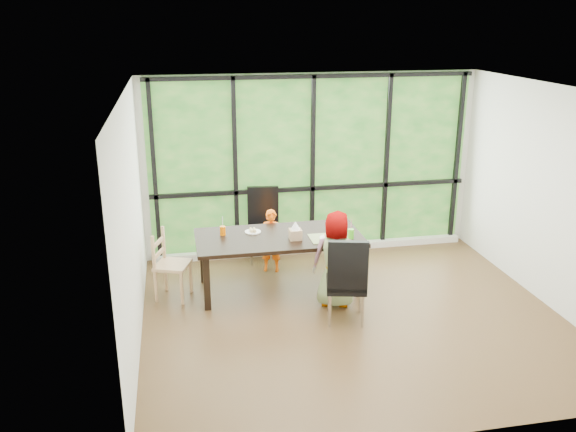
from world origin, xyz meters
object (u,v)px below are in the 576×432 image
Objects in this scene: dining_table at (279,263)px; child_older at (338,259)px; child_toddler at (271,241)px; chair_window_leather at (264,226)px; green_cup at (351,234)px; tissue_box at (295,234)px; chair_interior_leather at (346,278)px; plate_far at (253,232)px; chair_end_beech at (173,265)px; plate_near at (330,238)px; orange_cup at (223,231)px.

dining_table is 0.89m from child_older.
child_toddler is at bearing -43.96° from child_older.
dining_table is at bearing -24.20° from child_older.
chair_window_leather is 8.52× the size of green_cup.
chair_window_leather is at bearing 101.22° from tissue_box.
chair_interior_leather is 8.52× the size of green_cup.
green_cup reaches higher than plate_far.
chair_interior_leather is 5.06× the size of plate_far.
chair_end_beech is at bearing 173.16° from green_cup.
dining_table is at bearing 163.34° from green_cup.
chair_window_leather is 0.89m from plate_far.
child_toddler reaches higher than green_cup.
chair_window_leather is 3.98× the size of plate_near.
chair_end_beech is at bearing 173.35° from plate_near.
chair_interior_leather is 7.04× the size of tissue_box.
dining_table is at bearing 140.66° from tissue_box.
dining_table is 14.03× the size of tissue_box.
child_toddler is (1.38, 0.61, 0.00)m from chair_end_beech.
chair_end_beech is at bearing 174.21° from tissue_box.
chair_end_beech is (-1.33, -1.02, -0.09)m from chair_window_leather.
chair_end_beech is 2.04m from plate_near.
child_toddler is at bearing 90.00° from dining_table.
plate_near reaches higher than dining_table.
chair_end_beech is 7.66× the size of orange_cup.
plate_far is 1.03m from plate_near.
green_cup is (0.89, -0.27, 0.44)m from dining_table.
tissue_box is at bearing -59.54° from child_toddler.
plate_far is at bearing 144.49° from tissue_box.
tissue_box is at bearing 170.85° from green_cup.
tissue_box reaches higher than dining_table.
plate_near is at bearing -20.00° from dining_table.
child_older reaches higher than tissue_box.
child_older reaches higher than green_cup.
orange_cup is (-1.34, 1.18, 0.27)m from chair_interior_leather.
tissue_box is (-0.44, 0.85, 0.28)m from chair_interior_leather.
orange_cup is 1.66m from green_cup.
plate_near is at bearing 171.73° from green_cup.
chair_interior_leather is at bearing -65.27° from chair_window_leather.
green_cup is (1.20, -0.47, 0.06)m from plate_far.
chair_window_leather is at bearing -32.78° from chair_end_beech.
plate_far is 1.68× the size of green_cup.
chair_interior_leather is (0.67, -2.02, 0.00)m from chair_window_leather.
child_older is at bearing -128.90° from green_cup.
chair_window_leather is at bearing 92.63° from dining_table.
green_cup reaches higher than plate_near.
child_older is (0.01, 0.42, 0.07)m from chair_interior_leather.
chair_window_leather reaches higher than child_toddler.
orange_cup is at bearing -11.21° from child_older.
tissue_box is (1.56, -0.16, 0.37)m from chair_end_beech.
green_cup is at bearing -96.48° from chair_interior_leather.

